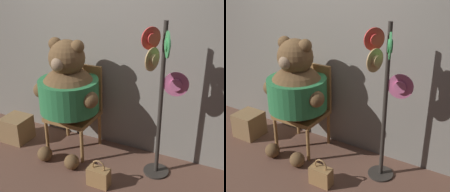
% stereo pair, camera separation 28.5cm
% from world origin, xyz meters
% --- Properties ---
extents(ground_plane, '(14.00, 14.00, 0.00)m').
position_xyz_m(ground_plane, '(0.00, 0.00, 0.00)').
color(ground_plane, brown).
extents(wall_back, '(8.00, 0.10, 2.68)m').
position_xyz_m(wall_back, '(0.00, 0.59, 1.34)').
color(wall_back, gray).
rests_on(wall_back, ground_plane).
extents(chair, '(0.54, 0.50, 1.04)m').
position_xyz_m(chair, '(-0.15, 0.31, 0.55)').
color(chair, '#9E703D').
rests_on(chair, ground_plane).
extents(teddy_bear, '(0.83, 0.73, 1.41)m').
position_xyz_m(teddy_bear, '(-0.13, 0.14, 0.81)').
color(teddy_bear, brown).
rests_on(teddy_bear, ground_plane).
extents(hat_display_rack, '(0.41, 0.43, 1.67)m').
position_xyz_m(hat_display_rack, '(0.94, 0.14, 0.97)').
color(hat_display_rack, '#332D28').
rests_on(hat_display_rack, ground_plane).
extents(handbag_on_ground, '(0.24, 0.12, 0.31)m').
position_xyz_m(handbag_on_ground, '(0.46, -0.28, 0.11)').
color(handbag_on_ground, '#A87A47').
rests_on(handbag_on_ground, ground_plane).
extents(wooden_crate, '(0.32, 0.32, 0.32)m').
position_xyz_m(wooden_crate, '(-0.93, 0.08, 0.16)').
color(wooden_crate, '#937047').
rests_on(wooden_crate, ground_plane).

